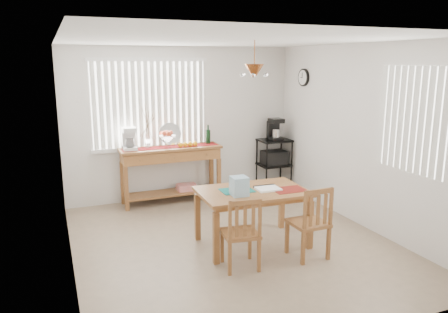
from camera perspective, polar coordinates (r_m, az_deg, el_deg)
name	(u,v)px	position (r m, az deg, el deg)	size (l,w,h in m)	color
ground	(233,243)	(5.90, 1.12, -11.22)	(4.00, 4.50, 0.01)	gray
room_shell	(233,115)	(5.46, 1.16, 5.39)	(4.20, 4.70, 2.70)	silver
sideboard	(172,161)	(7.39, -6.87, -0.56)	(1.69, 0.48, 0.95)	brown
sideboard_items	(155,139)	(7.26, -9.04, 2.24)	(1.61, 0.40, 0.73)	maroon
wire_cart	(274,160)	(8.13, 6.55, -0.40)	(0.56, 0.45, 0.95)	black
cart_items	(275,130)	(8.03, 6.62, 3.50)	(0.22, 0.27, 0.39)	black
dining_table	(252,196)	(5.64, 3.74, -5.23)	(1.40, 0.93, 0.74)	brown
table_items	(247,187)	(5.44, 2.97, -4.00)	(1.05, 0.53, 0.24)	#126964
chair_left	(241,234)	(5.06, 2.26, -10.02)	(0.45, 0.45, 0.87)	brown
chair_right	(310,223)	(5.41, 11.18, -8.51)	(0.43, 0.43, 0.91)	brown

